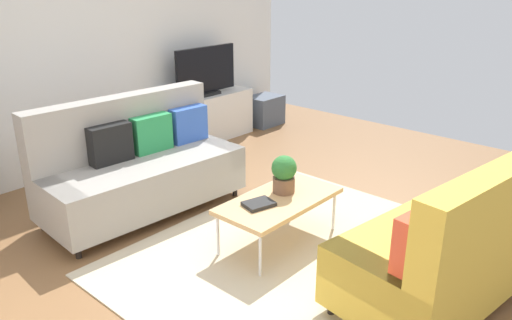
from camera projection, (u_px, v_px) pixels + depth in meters
ground_plane at (271, 239)px, 4.44m from camera, size 7.68×7.68×0.00m
wall_far at (83, 43)px, 5.67m from camera, size 6.40×0.12×2.90m
area_rug at (293, 252)px, 4.22m from camera, size 2.90×2.20×0.01m
couch_beige at (140, 166)px, 4.85m from camera, size 1.95×0.95×1.10m
couch_green at (460, 240)px, 3.53m from camera, size 2.00×1.09×1.10m
coffee_table at (279, 201)px, 4.25m from camera, size 1.10×0.56×0.42m
tv_console at (207, 118)px, 6.92m from camera, size 1.40×0.44×0.64m
tv at (206, 72)px, 6.69m from camera, size 1.00×0.20×0.64m
storage_trunk at (264, 110)px, 7.66m from camera, size 0.52×0.40×0.44m
potted_plant at (284, 173)px, 4.30m from camera, size 0.22×0.22×0.33m
table_book_0 at (259, 204)px, 4.11m from camera, size 0.28×0.24×0.03m
vase_0 at (169, 94)px, 6.40m from camera, size 0.09×0.09×0.19m
vase_1 at (179, 94)px, 6.52m from camera, size 0.10×0.10×0.15m
bottle_0 at (192, 93)px, 6.57m from camera, size 0.04×0.04×0.15m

